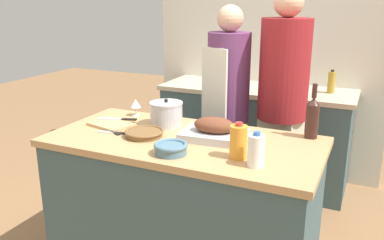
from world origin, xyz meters
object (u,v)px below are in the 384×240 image
Objects in this scene: roasting_pan at (214,131)px; condiment_bottle_tall at (331,82)px; cutting_board at (111,124)px; knife_paring at (116,133)px; knife_chef at (118,119)px; mixing_bowl at (171,148)px; wine_glass_left at (136,104)px; knife_bread at (113,131)px; person_cook_guest at (282,101)px; person_cook_aproned at (228,105)px; wine_bottle_green at (312,117)px; juice_jug at (238,142)px; stock_pot at (166,114)px; wicker_basket at (144,133)px; milk_jug at (256,151)px; condiment_bottle_short at (303,83)px.

roasting_pan is 1.93× the size of condiment_bottle_tall.
cutting_board reaches higher than knife_paring.
knife_chef is at bearing 91.07° from cutting_board.
wine_glass_left reaches higher than mixing_bowl.
person_cook_guest is at bearing 48.26° from knife_bread.
person_cook_aproned is at bearing 56.42° from cutting_board.
mixing_bowl is at bearing -88.70° from person_cook_guest.
wine_bottle_green reaches higher than knife_paring.
cutting_board is 0.13m from knife_bread.
juice_jug is at bearing -43.31° from person_cook_aproned.
knife_paring is (-0.20, -0.27, -0.07)m from stock_pot.
wine_glass_left is at bearing 153.20° from juice_jug.
person_cook_guest reaches higher than knife_paring.
wicker_basket is 1.10× the size of stock_pot.
person_cook_aproned is (0.43, 0.86, 0.01)m from knife_bread.
wine_glass_left reaches higher than cutting_board.
wicker_basket is 1.32× the size of milk_jug.
wine_bottle_green is 1.25× the size of knife_chef.
person_cook_aproned reaches higher than condiment_bottle_short.
wicker_basket is 0.25m from stock_pot.
mixing_bowl is 1.04m from person_cook_aproned.
condiment_bottle_tall reaches higher than wicker_basket.
knife_chef is 1.17× the size of knife_paring.
juice_jug is at bearing -16.41° from knife_chef.
condiment_bottle_tall is 0.11× the size of person_cook_guest.
wicker_basket is 1.22× the size of juice_jug.
juice_jug is at bearing -29.82° from stock_pot.
milk_jug is 0.11× the size of person_cook_aproned.
wine_bottle_green is 1.77× the size of condiment_bottle_short.
wine_bottle_green reaches higher than milk_jug.
knife_chef is 0.20m from knife_bread.
cutting_board is 1.72× the size of knife_bread.
person_cook_guest is at bearing -92.90° from condiment_bottle_short.
person_cook_guest is at bearing 32.08° from person_cook_aproned.
person_cook_aproned is (0.49, 0.50, -0.07)m from wine_glass_left.
cutting_board is at bearing -153.56° from stock_pot.
wicker_basket is 0.46m from wine_glass_left.
condiment_bottle_short is (0.94, 1.37, 0.06)m from knife_chef.
milk_jug is 0.55× the size of wine_bottle_green.
juice_jug is at bearing -71.64° from person_cook_guest.
roasting_pan is at bearing -153.02° from wine_bottle_green.
milk_jug is 1.12m from wine_glass_left.
wine_bottle_green is 0.19× the size of person_cook_aproned.
milk_jug is (0.45, 0.03, 0.05)m from mixing_bowl.
mixing_bowl is at bearing -19.51° from knife_paring.
roasting_pan reaches higher than wicker_basket.
mixing_bowl is at bearing -176.64° from milk_jug.
person_cook_aproned is (-0.06, 1.04, -0.02)m from mixing_bowl.
condiment_bottle_tall is at bearing 74.11° from person_cook_aproned.
cutting_board is 1.50× the size of condiment_bottle_tall.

